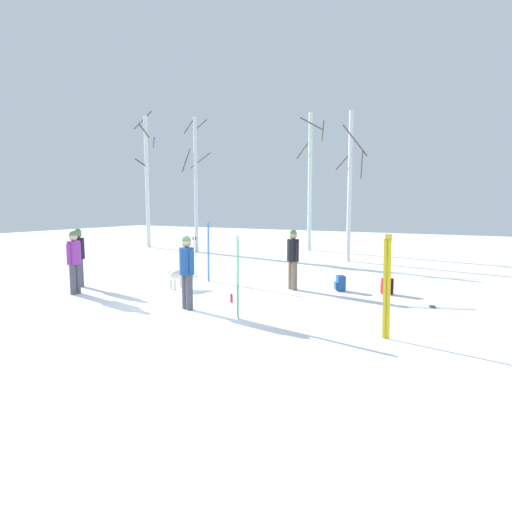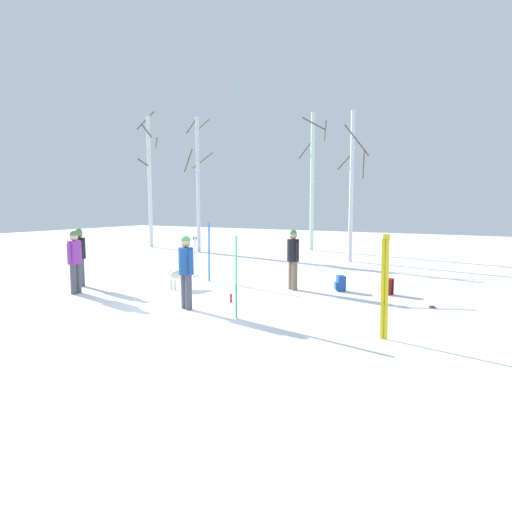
{
  "view_description": "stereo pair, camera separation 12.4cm",
  "coord_description": "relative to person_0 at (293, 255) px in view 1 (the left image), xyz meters",
  "views": [
    {
      "loc": [
        6.34,
        -8.03,
        2.43
      ],
      "look_at": [
        0.5,
        2.61,
        1.0
      ],
      "focal_mm": 31.05,
      "sensor_mm": 36.0,
      "label": 1
    },
    {
      "loc": [
        6.45,
        -7.97,
        2.43
      ],
      "look_at": [
        0.5,
        2.61,
        1.0
      ],
      "focal_mm": 31.05,
      "sensor_mm": 36.0,
      "label": 2
    }
  ],
  "objects": [
    {
      "name": "birch_tree_1",
      "position": [
        -8.45,
        6.89,
        2.54
      ],
      "size": [
        1.16,
        1.33,
        6.71
      ],
      "color": "silver",
      "rests_on": "ground_plane"
    },
    {
      "name": "dog",
      "position": [
        -2.95,
        -1.44,
        -0.59
      ],
      "size": [
        0.29,
        0.89,
        0.57
      ],
      "color": "beige",
      "rests_on": "ground_plane"
    },
    {
      "name": "person_2",
      "position": [
        -4.92,
        -3.4,
        0.0
      ],
      "size": [
        0.34,
        0.51,
        1.72
      ],
      "color": "#4C4C56",
      "rests_on": "ground_plane"
    },
    {
      "name": "ground_plane",
      "position": [
        -1.27,
        -3.37,
        -0.98
      ],
      "size": [
        60.0,
        60.0,
        0.0
      ],
      "primitive_type": "plane",
      "color": "white"
    },
    {
      "name": "ski_pair_planted_1",
      "position": [
        0.31,
        -3.54,
        -0.1
      ],
      "size": [
        0.12,
        0.13,
        1.77
      ],
      "color": "green",
      "rests_on": "ground_plane"
    },
    {
      "name": "birch_tree_2",
      "position": [
        -3.65,
        10.32,
        2.72
      ],
      "size": [
        1.52,
        1.69,
        7.08
      ],
      "color": "silver",
      "rests_on": "ground_plane"
    },
    {
      "name": "birch_tree_3",
      "position": [
        -0.48,
        6.85,
        2.24
      ],
      "size": [
        1.32,
        1.37,
        6.24
      ],
      "color": "silver",
      "rests_on": "ground_plane"
    },
    {
      "name": "backpack_1",
      "position": [
        1.25,
        0.45,
        -0.77
      ],
      "size": [
        0.34,
        0.33,
        0.44
      ],
      "color": "#1E4C99",
      "rests_on": "ground_plane"
    },
    {
      "name": "person_1",
      "position": [
        -1.17,
        -3.35,
        0.0
      ],
      "size": [
        0.49,
        0.34,
        1.72
      ],
      "color": "#4C4C56",
      "rests_on": "ground_plane"
    },
    {
      "name": "backpack_0",
      "position": [
        2.51,
        0.64,
        -0.77
      ],
      "size": [
        0.34,
        0.34,
        0.44
      ],
      "color": "red",
      "rests_on": "ground_plane"
    },
    {
      "name": "birch_tree_0",
      "position": [
        -12.25,
        7.52,
        2.8
      ],
      "size": [
        1.37,
        1.26,
        7.63
      ],
      "color": "silver",
      "rests_on": "ground_plane"
    },
    {
      "name": "ski_pair_lying_0",
      "position": [
        3.84,
        -0.45,
        -0.97
      ],
      "size": [
        1.71,
        0.76,
        0.05
      ],
      "color": "white",
      "rests_on": "ground_plane"
    },
    {
      "name": "water_bottle_0",
      "position": [
        -0.65,
        -2.25,
        -0.88
      ],
      "size": [
        0.07,
        0.07,
        0.22
      ],
      "color": "red",
      "rests_on": "ground_plane"
    },
    {
      "name": "person_3",
      "position": [
        -5.75,
        -2.57,
        0.0
      ],
      "size": [
        0.5,
        0.34,
        1.72
      ],
      "color": "#4C4C56",
      "rests_on": "ground_plane"
    },
    {
      "name": "ski_poles_0",
      "position": [
        -3.59,
        0.2,
        -0.25
      ],
      "size": [
        0.07,
        0.22,
        1.37
      ],
      "color": "#B2B2BC",
      "rests_on": "ground_plane"
    },
    {
      "name": "person_0",
      "position": [
        0.0,
        0.0,
        0.0
      ],
      "size": [
        0.45,
        0.34,
        1.72
      ],
      "color": "#72604C",
      "rests_on": "ground_plane"
    },
    {
      "name": "ski_pair_planted_0",
      "position": [
        3.37,
        -3.42,
        -0.03
      ],
      "size": [
        0.16,
        0.02,
        1.9
      ],
      "color": "yellow",
      "rests_on": "ground_plane"
    },
    {
      "name": "ski_pair_planted_2",
      "position": [
        -2.88,
        -0.03,
        -0.05
      ],
      "size": [
        0.15,
        0.12,
        1.86
      ],
      "color": "blue",
      "rests_on": "ground_plane"
    }
  ]
}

